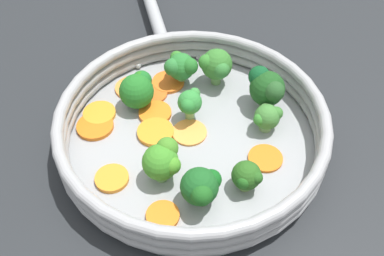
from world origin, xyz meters
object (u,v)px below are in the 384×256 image
object	(u,v)px
carrot_slice_5	(265,158)
carrot_slice_11	(168,82)
carrot_slice_7	(187,133)
broccoli_floret_2	(181,66)
carrot_slice_1	(142,86)
broccoli_floret_6	(190,103)
carrot_slice_9	(156,132)
skillet	(192,139)
broccoli_floret_1	(216,65)
carrot_slice_8	(150,93)
carrot_slice_10	(95,126)
broccoli_floret_0	(267,87)
carrot_slice_4	(155,113)
broccoli_floret_4	(138,89)
broccoli_floret_3	(201,187)
carrot_slice_2	(163,216)
broccoli_floret_7	(267,117)
broccoli_floret_5	(163,161)
carrot_slice_3	(112,178)
carrot_slice_0	(99,113)
broccoli_floret_8	(247,177)
carrot_slice_6	(132,88)

from	to	relation	value
carrot_slice_5	carrot_slice_11	distance (m)	0.18
carrot_slice_7	broccoli_floret_2	distance (m)	0.10
carrot_slice_1	broccoli_floret_2	size ratio (longest dim) A/B	0.69
carrot_slice_1	broccoli_floret_6	bearing A→B (deg)	-165.33
carrot_slice_9	carrot_slice_11	xyz separation A→B (m)	(0.07, -0.06, -0.00)
skillet	broccoli_floret_2	distance (m)	0.11
broccoli_floret_1	carrot_slice_8	bearing A→B (deg)	70.05
carrot_slice_10	broccoli_floret_0	xyz separation A→B (m)	(-0.09, -0.20, 0.03)
carrot_slice_4	broccoli_floret_4	xyz separation A→B (m)	(0.03, 0.01, 0.02)
carrot_slice_8	broccoli_floret_3	world-z (taller)	broccoli_floret_3
carrot_slice_11	carrot_slice_2	bearing A→B (deg)	147.37
carrot_slice_11	broccoli_floret_7	distance (m)	0.15
carrot_slice_7	broccoli_floret_5	size ratio (longest dim) A/B	0.87
carrot_slice_5	broccoli_floret_1	xyz separation A→B (m)	(0.14, -0.03, 0.03)
skillet	carrot_slice_3	bearing A→B (deg)	92.81
carrot_slice_2	carrot_slice_4	world-z (taller)	same
broccoli_floret_2	carrot_slice_0	bearing A→B (deg)	87.81
carrot_slice_5	skillet	bearing A→B (deg)	34.10
carrot_slice_3	broccoli_floret_6	size ratio (longest dim) A/B	0.88
carrot_slice_8	broccoli_floret_1	size ratio (longest dim) A/B	0.89
carrot_slice_5	carrot_slice_4	bearing A→B (deg)	28.18
broccoli_floret_8	carrot_slice_5	bearing A→B (deg)	-66.96
carrot_slice_6	carrot_slice_7	distance (m)	0.11
carrot_slice_0	broccoli_floret_5	xyz separation A→B (m)	(-0.13, -0.02, 0.03)
skillet	carrot_slice_0	distance (m)	0.13
carrot_slice_10	carrot_slice_11	distance (m)	0.12
carrot_slice_7	carrot_slice_9	world-z (taller)	carrot_slice_9
skillet	carrot_slice_3	distance (m)	0.11
broccoli_floret_0	broccoli_floret_6	xyz separation A→B (m)	(0.03, 0.09, -0.01)
carrot_slice_4	broccoli_floret_7	distance (m)	0.14
carrot_slice_11	broccoli_floret_0	bearing A→B (deg)	-142.51
broccoli_floret_6	carrot_slice_1	bearing A→B (deg)	14.67
broccoli_floret_6	broccoli_floret_7	world-z (taller)	broccoli_floret_6
carrot_slice_6	broccoli_floret_2	distance (m)	0.07
carrot_slice_4	broccoli_floret_6	bearing A→B (deg)	-132.34
carrot_slice_0	carrot_slice_3	size ratio (longest dim) A/B	1.08
skillet	broccoli_floret_5	size ratio (longest dim) A/B	6.29
carrot_slice_7	broccoli_floret_1	size ratio (longest dim) A/B	0.81
broccoli_floret_8	carrot_slice_3	bearing A→B (deg)	52.67
carrot_slice_4	broccoli_floret_0	size ratio (longest dim) A/B	0.73
carrot_slice_4	carrot_slice_6	bearing A→B (deg)	2.18
carrot_slice_5	carrot_slice_7	bearing A→B (deg)	33.80
carrot_slice_11	broccoli_floret_4	distance (m)	0.06
carrot_slice_1	carrot_slice_4	xyz separation A→B (m)	(-0.05, 0.01, 0.00)
carrot_slice_6	carrot_slice_9	xyz separation A→B (m)	(-0.09, 0.01, 0.00)
skillet	broccoli_floret_6	distance (m)	0.05
carrot_slice_3	broccoli_floret_7	size ratio (longest dim) A/B	1.03
carrot_slice_2	broccoli_floret_2	xyz separation A→B (m)	(0.17, -0.13, 0.03)
broccoli_floret_5	broccoli_floret_1	bearing A→B (deg)	-55.40
carrot_slice_5	broccoli_floret_6	bearing A→B (deg)	20.32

